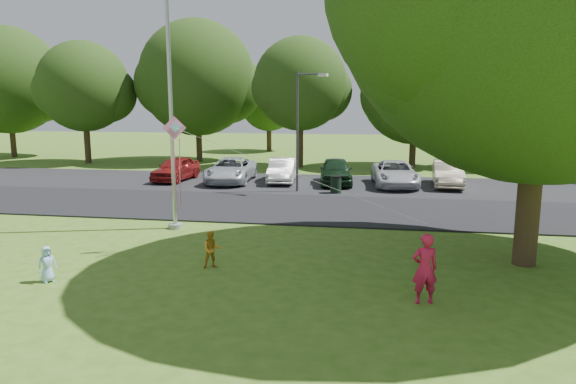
% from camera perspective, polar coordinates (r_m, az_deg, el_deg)
% --- Properties ---
extents(ground, '(120.00, 120.00, 0.00)m').
position_cam_1_polar(ground, '(13.04, -6.09, -9.88)').
color(ground, '#3F691B').
rests_on(ground, ground).
extents(park_road, '(60.00, 6.00, 0.06)m').
position_cam_1_polar(park_road, '(21.53, 0.29, -1.79)').
color(park_road, black).
rests_on(park_road, ground).
extents(parking_strip, '(42.00, 7.00, 0.06)m').
position_cam_1_polar(parking_strip, '(27.86, 2.41, 0.90)').
color(parking_strip, black).
rests_on(parking_strip, ground).
extents(flagpole, '(0.50, 0.50, 10.00)m').
position_cam_1_polar(flagpole, '(18.15, -12.88, 8.93)').
color(flagpole, '#B7BABF').
rests_on(flagpole, ground).
extents(street_lamp, '(1.58, 0.73, 5.87)m').
position_cam_1_polar(street_lamp, '(24.98, 1.51, 7.92)').
color(street_lamp, '#3F3F44').
rests_on(street_lamp, ground).
extents(trash_can, '(0.56, 0.56, 0.89)m').
position_cam_1_polar(trash_can, '(24.97, 5.34, 0.78)').
color(trash_can, black).
rests_on(trash_can, ground).
extents(tree_row, '(64.35, 11.94, 10.88)m').
position_cam_1_polar(tree_row, '(36.11, 6.78, 11.95)').
color(tree_row, '#332316').
rests_on(tree_row, ground).
extents(horizon_trees, '(77.46, 7.20, 7.02)m').
position_cam_1_polar(horizon_trees, '(45.69, 10.47, 9.66)').
color(horizon_trees, '#332316').
rests_on(horizon_trees, ground).
extents(parked_cars, '(16.61, 5.06, 1.41)m').
position_cam_1_polar(parked_cars, '(27.75, 2.38, 2.32)').
color(parked_cars, maroon).
rests_on(parked_cars, ground).
extents(woman, '(0.66, 0.51, 1.60)m').
position_cam_1_polar(woman, '(11.80, 14.96, -8.22)').
color(woman, '#C71A41').
rests_on(woman, ground).
extents(child_yellow, '(0.61, 0.56, 1.01)m').
position_cam_1_polar(child_yellow, '(14.01, -8.47, -6.34)').
color(child_yellow, gold).
rests_on(child_yellow, ground).
extents(child_blue, '(0.50, 0.53, 0.91)m').
position_cam_1_polar(child_blue, '(14.15, -25.20, -7.26)').
color(child_blue, '#A0CCF5').
rests_on(child_blue, ground).
extents(kite, '(7.23, 3.35, 2.93)m').
position_cam_1_polar(kite, '(15.26, -12.02, 5.33)').
color(kite, pink).
rests_on(kite, ground).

